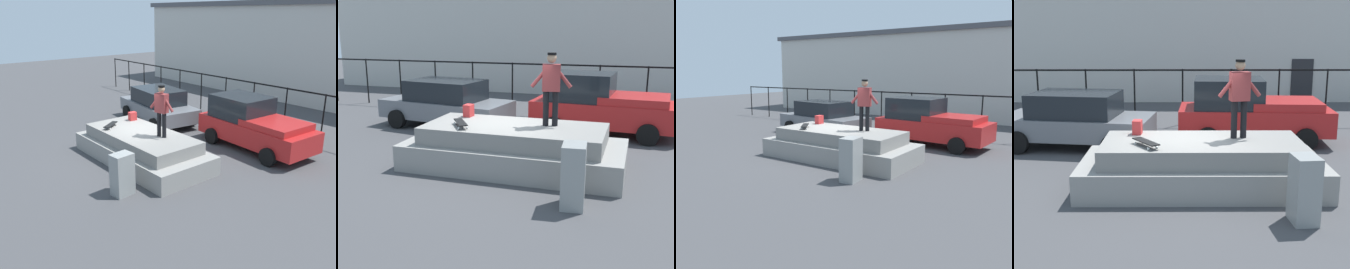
% 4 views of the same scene
% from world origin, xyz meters
% --- Properties ---
extents(ground_plane, '(60.00, 60.00, 0.00)m').
position_xyz_m(ground_plane, '(0.00, 0.00, 0.00)').
color(ground_plane, '#424244').
extents(concrete_ledge, '(5.27, 2.42, 1.05)m').
position_xyz_m(concrete_ledge, '(0.38, -0.36, 0.48)').
color(concrete_ledge, gray).
rests_on(concrete_ledge, ground_plane).
extents(skateboarder, '(0.98, 0.32, 1.73)m').
position_xyz_m(skateboarder, '(1.20, -0.10, 2.05)').
color(skateboarder, black).
rests_on(skateboarder, concrete_ledge).
extents(skateboard, '(0.63, 0.79, 0.12)m').
position_xyz_m(skateboard, '(-0.81, -0.86, 1.15)').
color(skateboard, black).
rests_on(skateboard, concrete_ledge).
extents(backpack, '(0.22, 0.29, 0.32)m').
position_xyz_m(backpack, '(-1.08, 0.28, 1.21)').
color(backpack, red).
rests_on(backpack, concrete_ledge).
extents(car_grey_sedan_near, '(4.63, 2.66, 1.61)m').
position_xyz_m(car_grey_sedan_near, '(-3.12, 3.13, 0.83)').
color(car_grey_sedan_near, slate).
rests_on(car_grey_sedan_near, ground_plane).
extents(car_red_pickup_mid, '(4.63, 2.32, 1.94)m').
position_xyz_m(car_red_pickup_mid, '(2.01, 3.71, 0.95)').
color(car_red_pickup_mid, '#B21E1E').
rests_on(car_red_pickup_mid, ground_plane).
extents(utility_box, '(0.49, 0.64, 1.24)m').
position_xyz_m(utility_box, '(2.12, -2.28, 0.62)').
color(utility_box, gray).
rests_on(utility_box, ground_plane).
extents(fence_row, '(24.06, 0.06, 1.99)m').
position_xyz_m(fence_row, '(0.00, 6.28, 1.33)').
color(fence_row, black).
rests_on(fence_row, ground_plane).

